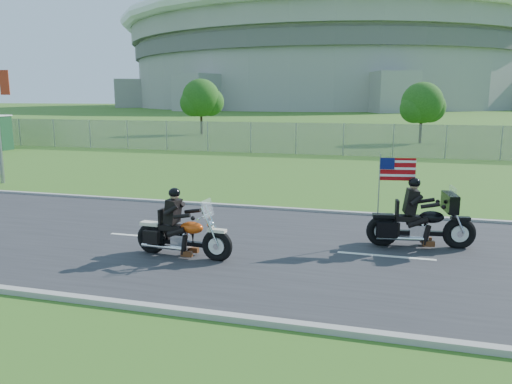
# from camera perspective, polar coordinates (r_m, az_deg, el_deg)

# --- Properties ---
(ground) EXTENTS (420.00, 420.00, 0.00)m
(ground) POSITION_cam_1_polar(r_m,az_deg,el_deg) (12.59, -3.99, -5.97)
(ground) COLOR #355C1C
(ground) RESTS_ON ground
(road) EXTENTS (120.00, 8.00, 0.04)m
(road) POSITION_cam_1_polar(r_m,az_deg,el_deg) (12.59, -3.99, -5.89)
(road) COLOR #28282B
(road) RESTS_ON ground
(curb_north) EXTENTS (120.00, 0.18, 0.12)m
(curb_north) POSITION_cam_1_polar(r_m,az_deg,el_deg) (16.33, 0.74, -1.84)
(curb_north) COLOR #9E9B93
(curb_north) RESTS_ON ground
(curb_south) EXTENTS (120.00, 0.18, 0.12)m
(curb_south) POSITION_cam_1_polar(r_m,az_deg,el_deg) (9.09, -12.72, -12.70)
(curb_south) COLOR #9E9B93
(curb_south) RESTS_ON ground
(fence) EXTENTS (60.00, 0.03, 2.00)m
(fence) POSITION_cam_1_polar(r_m,az_deg,el_deg) (32.74, -0.61, 6.26)
(fence) COLOR gray
(fence) RESTS_ON ground
(stadium) EXTENTS (140.40, 140.40, 29.20)m
(stadium) POSITION_cam_1_polar(r_m,az_deg,el_deg) (183.33, 8.19, 14.53)
(stadium) COLOR #A3A099
(stadium) RESTS_ON ground
(porta_toilet_a) EXTENTS (1.10, 1.10, 2.30)m
(porta_toilet_a) POSITION_cam_1_polar(r_m,az_deg,el_deg) (38.59, -27.18, 5.99)
(porta_toilet_a) COLOR #133C1F
(porta_toilet_a) RESTS_ON ground
(tree_fence_near) EXTENTS (3.52, 3.28, 4.75)m
(tree_fence_near) POSITION_cam_1_polar(r_m,az_deg,el_deg) (41.44, 18.51, 9.41)
(tree_fence_near) COLOR #382316
(tree_fence_near) RESTS_ON ground
(tree_fence_mid) EXTENTS (3.96, 3.69, 5.30)m
(tree_fence_mid) POSITION_cam_1_polar(r_m,az_deg,el_deg) (48.83, -6.24, 10.43)
(tree_fence_mid) COLOR #382316
(tree_fence_mid) RESTS_ON ground
(motorcycle_lead) EXTENTS (2.43, 0.70, 1.63)m
(motorcycle_lead) POSITION_cam_1_polar(r_m,az_deg,el_deg) (11.54, -8.48, -4.98)
(motorcycle_lead) COLOR black
(motorcycle_lead) RESTS_ON ground
(motorcycle_follow) EXTENTS (2.60, 0.97, 2.17)m
(motorcycle_follow) POSITION_cam_1_polar(r_m,az_deg,el_deg) (12.74, 18.30, -3.53)
(motorcycle_follow) COLOR black
(motorcycle_follow) RESTS_ON ground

